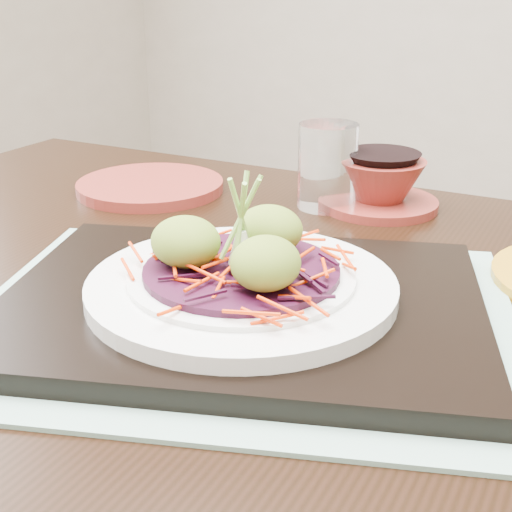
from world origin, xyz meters
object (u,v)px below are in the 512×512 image
Objects in this scene: terracotta_bowl_set at (380,186)px; serving_tray at (242,304)px; terracotta_side_plate at (150,186)px; water_glass at (327,166)px; white_plate at (242,285)px; dining_table at (265,405)px.

serving_tray is at bearing -83.51° from terracotta_bowl_set.
terracotta_bowl_set reaches higher than terracotta_side_plate.
terracotta_side_plate is at bearing -160.89° from water_glass.
serving_tray is at bearing 0.00° from white_plate.
white_plate is at bearing -72.84° from water_glass.
white_plate is (-0.00, -0.03, 0.13)m from dining_table.
white_plate is at bearing -103.43° from dining_table.
water_glass is (0.21, 0.07, 0.04)m from terracotta_side_plate.
white_plate is at bearing 0.00° from serving_tray.
serving_tray is 0.33m from terracotta_bowl_set.
serving_tray is 1.54× the size of white_plate.
water_glass is 0.57× the size of terracotta_bowl_set.
serving_tray is at bearing -103.43° from dining_table.
water_glass reaches higher than terracotta_side_plate.
white_plate is at bearing -35.60° from terracotta_side_plate.
serving_tray reaches higher than terracotta_side_plate.
dining_table is 3.40× the size of serving_tray.
terracotta_side_plate is at bearing -158.21° from terracotta_bowl_set.
terracotta_side_plate is 1.08× the size of terracotta_bowl_set.
terracotta_bowl_set reaches higher than dining_table.
terracotta_bowl_set is (0.05, 0.03, -0.02)m from water_glass.
dining_table is 7.00× the size of terracotta_side_plate.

